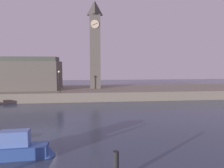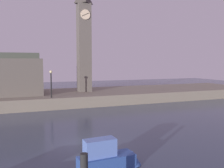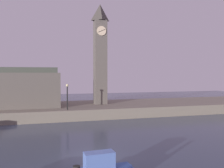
{
  "view_description": "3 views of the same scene",
  "coord_description": "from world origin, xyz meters",
  "views": [
    {
      "loc": [
        4.48,
        -17.38,
        6.01
      ],
      "look_at": [
        7.94,
        16.68,
        2.62
      ],
      "focal_mm": 31.87,
      "sensor_mm": 36.0,
      "label": 1
    },
    {
      "loc": [
        -4.62,
        -17.11,
        6.03
      ],
      "look_at": [
        8.81,
        17.72,
        2.74
      ],
      "focal_mm": 39.22,
      "sensor_mm": 36.0,
      "label": 2
    },
    {
      "loc": [
        -3.45,
        -18.15,
        6.38
      ],
      "look_at": [
        6.37,
        17.57,
        4.84
      ],
      "focal_mm": 38.63,
      "sensor_mm": 36.0,
      "label": 3
    }
  ],
  "objects": [
    {
      "name": "far_embankment",
      "position": [
        0.0,
        20.0,
        0.75
      ],
      "size": [
        70.0,
        12.0,
        1.5
      ],
      "primitive_type": "cube",
      "color": "slate",
      "rests_on": "ground"
    },
    {
      "name": "clock_tower",
      "position": [
        5.12,
        20.31,
        9.81
      ],
      "size": [
        2.14,
        2.19,
        16.15
      ],
      "color": "#5B544C",
      "rests_on": "far_embankment"
    },
    {
      "name": "parliament_hall",
      "position": [
        -8.43,
        20.12,
        4.47
      ],
      "size": [
        13.14,
        6.71,
        9.91
      ],
      "color": "#5B544C",
      "rests_on": "far_embankment"
    },
    {
      "name": "ground_plane",
      "position": [
        0.0,
        0.0,
        0.0
      ],
      "size": [
        120.0,
        120.0,
        0.0
      ],
      "primitive_type": "plane",
      "color": "#384256"
    },
    {
      "name": "streetlamp",
      "position": [
        -0.68,
        14.85,
        3.73
      ],
      "size": [
        0.36,
        0.36,
        3.53
      ],
      "color": "black",
      "rests_on": "far_embankment"
    }
  ]
}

